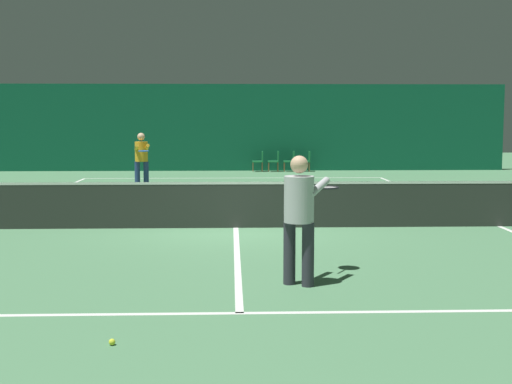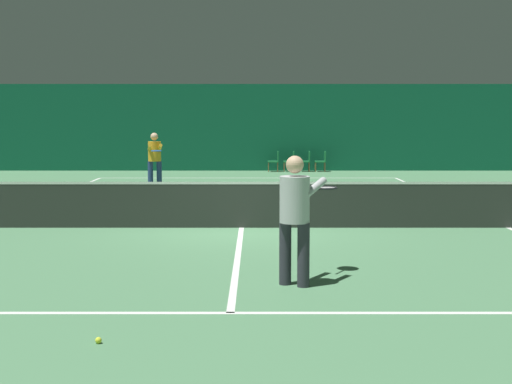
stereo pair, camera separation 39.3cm
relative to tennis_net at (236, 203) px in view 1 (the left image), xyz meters
The scene contains 15 objects.
ground_plane 0.51m from the tennis_net, ahead, with size 60.00×60.00×0.00m, color #4C7F56.
backdrop_curtain 15.62m from the tennis_net, 90.00° to the left, with size 23.00×0.12×3.63m.
court_line_baseline_far 11.91m from the tennis_net, 90.00° to the left, with size 11.00×0.10×0.00m.
court_line_service_far 6.42m from the tennis_net, 90.00° to the left, with size 8.25×0.10×0.00m.
court_line_service_near 6.42m from the tennis_net, 90.00° to the right, with size 8.25×0.10×0.00m.
court_line_sideline_right 5.52m from the tennis_net, ahead, with size 0.10×23.80×0.00m.
court_line_centre 0.51m from the tennis_net, ahead, with size 0.10×12.80×0.00m.
tennis_net is the anchor object (origin of this frame).
player_near 5.10m from the tennis_net, 80.49° to the right, with size 1.01×1.39×1.76m.
player_far 8.58m from the tennis_net, 109.91° to the left, with size 0.63×1.44×1.77m.
courtside_chair_0 15.05m from the tennis_net, 85.86° to the left, with size 0.44×0.44×0.84m.
courtside_chair_1 15.11m from the tennis_net, 83.40° to the left, with size 0.44×0.44×0.84m.
courtside_chair_2 15.20m from the tennis_net, 80.96° to the left, with size 0.44×0.44×0.84m.
courtside_chair_3 15.32m from the tennis_net, 78.55° to the left, with size 0.44×0.44×0.84m.
tennis_ball 7.64m from the tennis_net, 99.76° to the right, with size 0.07×0.07×0.07m.
Camera 1 is at (-0.09, -14.50, 2.28)m, focal length 50.00 mm.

